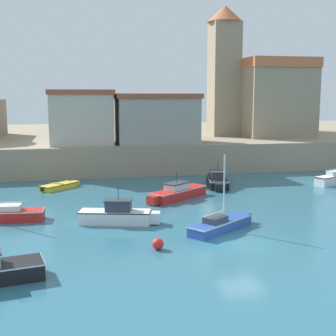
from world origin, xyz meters
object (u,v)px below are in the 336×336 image
motorboat_black_7 (217,180)px  sailboat_blue_8 (221,224)px  harbor_shed_near_wharf (81,117)px  dinghy_yellow_1 (59,186)px  motorboat_red_4 (177,193)px  motorboat_white_6 (117,215)px  mooring_buoy (158,244)px  church (255,94)px  harbor_shed_mid_row (156,118)px

motorboat_black_7 → sailboat_blue_8: size_ratio=1.13×
harbor_shed_near_wharf → dinghy_yellow_1: bearing=-105.4°
motorboat_red_4 → motorboat_white_6: motorboat_white_6 is taller
motorboat_white_6 → harbor_shed_near_wharf: harbor_shed_near_wharf is taller
mooring_buoy → church: size_ratio=0.04×
church → motorboat_black_7: bearing=-120.4°
harbor_shed_near_wharf → harbor_shed_mid_row: (8.00, -0.22, -0.20)m
harbor_shed_mid_row → mooring_buoy: bearing=-100.2°
motorboat_white_6 → harbor_shed_near_wharf: size_ratio=0.79×
motorboat_black_7 → harbor_shed_mid_row: harbor_shed_mid_row is taller
motorboat_white_6 → church: church is taller
church → harbor_shed_near_wharf: (-23.21, -9.36, -2.45)m
motorboat_black_7 → mooring_buoy: motorboat_black_7 is taller
sailboat_blue_8 → harbor_shed_mid_row: harbor_shed_mid_row is taller
harbor_shed_mid_row → motorboat_black_7: bearing=-68.1°
sailboat_blue_8 → harbor_shed_mid_row: 23.97m
sailboat_blue_8 → harbor_shed_near_wharf: harbor_shed_near_wharf is taller
motorboat_red_4 → harbor_shed_mid_row: harbor_shed_mid_row is taller
motorboat_red_4 → sailboat_blue_8: bearing=-86.2°
motorboat_black_7 → church: size_ratio=0.33×
motorboat_white_6 → church: 37.78m
sailboat_blue_8 → harbor_shed_mid_row: size_ratio=0.56×
harbor_shed_near_wharf → harbor_shed_mid_row: size_ratio=0.75×
mooring_buoy → harbor_shed_near_wharf: 27.12m
motorboat_red_4 → mooring_buoy: size_ratio=8.87×
dinghy_yellow_1 → harbor_shed_mid_row: bearing=38.0°
motorboat_white_6 → motorboat_black_7: size_ratio=0.95×
church → harbor_shed_mid_row: 18.17m
motorboat_red_4 → harbor_shed_near_wharf: (-7.10, 14.36, 5.46)m
church → harbor_shed_mid_row: bearing=-147.8°
church → dinghy_yellow_1: bearing=-145.3°
motorboat_black_7 → harbor_shed_mid_row: bearing=111.9°
dinghy_yellow_1 → harbor_shed_near_wharf: bearing=74.6°
motorboat_red_4 → sailboat_blue_8: 9.24m
motorboat_red_4 → harbor_shed_mid_row: bearing=86.4°
motorboat_red_4 → motorboat_black_7: 6.55m
dinghy_yellow_1 → harbor_shed_near_wharf: 10.30m
motorboat_red_4 → motorboat_black_7: (4.79, 4.47, 0.01)m
motorboat_white_6 → harbor_shed_mid_row: (6.33, 20.45, 5.19)m
church → motorboat_white_6: bearing=-125.6°
dinghy_yellow_1 → sailboat_blue_8: bearing=-56.9°
mooring_buoy → sailboat_blue_8: bearing=31.6°
motorboat_white_6 → mooring_buoy: 5.88m
dinghy_yellow_1 → motorboat_white_6: bearing=-72.3°
dinghy_yellow_1 → mooring_buoy: 18.90m
dinghy_yellow_1 → motorboat_red_4: size_ratio=0.65×
dinghy_yellow_1 → harbor_shed_mid_row: (10.28, 8.03, 5.52)m
dinghy_yellow_1 → harbor_shed_mid_row: harbor_shed_mid_row is taller
harbor_shed_mid_row → harbor_shed_near_wharf: bearing=178.4°
mooring_buoy → motorboat_white_6: bearing=105.9°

